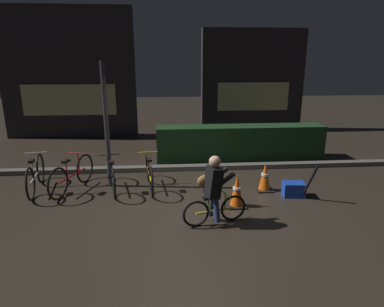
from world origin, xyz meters
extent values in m
plane|color=#2D261E|center=(0.00, 0.00, 0.00)|extent=(40.00, 40.00, 0.00)
cube|color=#56544F|center=(0.00, 2.20, 0.06)|extent=(12.00, 0.24, 0.12)
cube|color=#19381C|center=(1.80, 3.10, 0.49)|extent=(4.80, 0.70, 0.97)
cube|color=#262328|center=(-3.78, 6.50, 2.30)|extent=(4.72, 0.50, 4.60)
cube|color=#BFCC8C|center=(-3.78, 6.23, 1.40)|extent=(3.30, 0.04, 1.10)
cube|color=#262328|center=(3.15, 7.20, 1.98)|extent=(4.07, 0.50, 3.97)
cube|color=#BFCC8C|center=(3.15, 6.93, 1.39)|extent=(2.85, 0.04, 1.10)
cylinder|color=#2D2D33|center=(-1.62, 1.20, 1.39)|extent=(0.10, 0.10, 2.77)
torus|color=black|center=(-3.28, 1.56, 0.35)|extent=(0.15, 0.70, 0.70)
torus|color=black|center=(-3.11, 0.53, 0.35)|extent=(0.15, 0.70, 0.70)
cylinder|color=silver|center=(-3.20, 1.05, 0.35)|extent=(0.20, 1.04, 0.04)
cylinder|color=silver|center=(-3.17, 0.87, 0.54)|extent=(0.03, 0.03, 0.39)
cube|color=black|center=(-3.17, 0.87, 0.74)|extent=(0.13, 0.21, 0.05)
cylinder|color=silver|center=(-3.24, 1.33, 0.57)|extent=(0.03, 0.03, 0.44)
cylinder|color=silver|center=(-3.24, 1.33, 0.79)|extent=(0.46, 0.10, 0.02)
torus|color=black|center=(-2.24, 1.49, 0.34)|extent=(0.25, 0.66, 0.68)
torus|color=black|center=(-2.56, 0.52, 0.34)|extent=(0.25, 0.66, 0.68)
cylinder|color=#B21919|center=(-2.40, 1.00, 0.34)|extent=(0.35, 0.98, 0.04)
cylinder|color=#B21919|center=(-2.46, 0.83, 0.53)|extent=(0.03, 0.03, 0.38)
cube|color=black|center=(-2.46, 0.83, 0.73)|extent=(0.16, 0.22, 0.05)
cylinder|color=#B21919|center=(-2.32, 1.27, 0.56)|extent=(0.03, 0.03, 0.43)
cylinder|color=#B21919|center=(-2.32, 1.27, 0.77)|extent=(0.44, 0.17, 0.02)
torus|color=black|center=(-1.64, 1.43, 0.33)|extent=(0.19, 0.65, 0.66)
torus|color=black|center=(-1.43, 0.47, 0.33)|extent=(0.19, 0.65, 0.66)
cylinder|color=black|center=(-1.54, 0.95, 0.33)|extent=(0.25, 0.96, 0.04)
cylinder|color=black|center=(-1.50, 0.78, 0.51)|extent=(0.03, 0.03, 0.37)
cube|color=black|center=(-1.50, 0.78, 0.70)|extent=(0.14, 0.22, 0.05)
cylinder|color=black|center=(-1.60, 1.21, 0.53)|extent=(0.03, 0.03, 0.41)
cylinder|color=black|center=(-1.60, 1.21, 0.74)|extent=(0.45, 0.12, 0.02)
torus|color=black|center=(-0.79, 1.50, 0.34)|extent=(0.13, 0.67, 0.67)
torus|color=black|center=(-0.66, 0.50, 0.34)|extent=(0.13, 0.67, 0.67)
cylinder|color=gold|center=(-0.73, 1.00, 0.34)|extent=(0.16, 1.00, 0.04)
cylinder|color=gold|center=(-0.70, 0.83, 0.53)|extent=(0.03, 0.03, 0.38)
cube|color=black|center=(-0.70, 0.83, 0.72)|extent=(0.12, 0.21, 0.05)
cylinder|color=gold|center=(-0.76, 1.28, 0.55)|extent=(0.03, 0.03, 0.43)
cylinder|color=gold|center=(-0.76, 1.28, 0.76)|extent=(0.46, 0.08, 0.02)
cube|color=black|center=(1.02, -0.10, 0.01)|extent=(0.36, 0.36, 0.03)
cone|color=#EA560F|center=(1.02, -0.10, 0.34)|extent=(0.26, 0.26, 0.63)
cylinder|color=white|center=(1.02, -0.10, 0.38)|extent=(0.16, 0.16, 0.05)
cube|color=black|center=(1.81, 0.66, 0.01)|extent=(0.36, 0.36, 0.03)
cone|color=#EA560F|center=(1.81, 0.66, 0.34)|extent=(0.26, 0.26, 0.62)
cylinder|color=white|center=(1.81, 0.66, 0.37)|extent=(0.16, 0.16, 0.05)
cube|color=#193DB7|center=(2.33, 0.30, 0.15)|extent=(0.48, 0.37, 0.30)
torus|color=black|center=(0.83, -0.69, 0.24)|extent=(0.48, 0.16, 0.48)
torus|color=black|center=(0.15, -0.86, 0.24)|extent=(0.48, 0.16, 0.48)
cylinder|color=gold|center=(0.49, -0.78, 0.24)|extent=(0.69, 0.21, 0.04)
cylinder|color=gold|center=(0.37, -0.81, 0.37)|extent=(0.03, 0.03, 0.26)
cube|color=black|center=(0.37, -0.81, 0.51)|extent=(0.22, 0.15, 0.05)
cylinder|color=gold|center=(0.68, -0.73, 0.39)|extent=(0.03, 0.03, 0.30)
cylinder|color=gold|center=(0.68, -0.73, 0.54)|extent=(0.14, 0.45, 0.02)
cylinder|color=navy|center=(0.45, -0.68, 0.30)|extent=(0.16, 0.23, 0.42)
cylinder|color=navy|center=(0.50, -0.88, 0.30)|extent=(0.16, 0.23, 0.42)
cube|color=black|center=(0.45, -0.79, 0.79)|extent=(0.33, 0.37, 0.54)
sphere|color=tan|center=(0.47, -0.78, 1.15)|extent=(0.20, 0.20, 0.20)
cylinder|color=black|center=(0.55, -0.62, 0.84)|extent=(0.40, 0.18, 0.29)
cylinder|color=black|center=(0.62, -0.89, 0.84)|extent=(0.40, 0.18, 0.29)
ellipsoid|color=brown|center=(0.34, -0.61, 0.74)|extent=(0.35, 0.23, 0.24)
cylinder|color=black|center=(2.55, 0.05, 0.41)|extent=(0.23, 0.32, 0.81)
camera|label=1|loc=(-0.33, -5.95, 2.78)|focal=30.61mm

